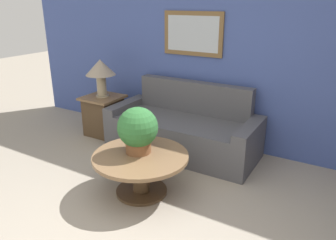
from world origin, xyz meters
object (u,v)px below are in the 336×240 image
Objects in this scene: couch_main at (183,130)px; coffee_table at (141,165)px; potted_plant_on_table at (138,129)px; side_table at (104,115)px; table_lamp at (100,70)px.

couch_main is 2.01× the size of coffee_table.
potted_plant_on_table reaches higher than couch_main.
couch_main is 1.20m from coffee_table.
side_table is at bearing 143.64° from potted_plant_on_table.
coffee_table is at bearing -36.42° from side_table.
table_lamp is 1.80m from potted_plant_on_table.
side_table is at bearing 143.58° from coffee_table.
table_lamp is (0.00, -0.00, 0.72)m from side_table.
side_table is 0.72m from table_lamp.
table_lamp is 1.13× the size of potted_plant_on_table.
side_table is 1.22× the size of potted_plant_on_table.
table_lamp is (-1.48, 1.09, 0.70)m from coffee_table.
potted_plant_on_table is at bearing -36.36° from side_table.
coffee_table is 1.97m from table_lamp.
side_table reaches higher than coffee_table.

